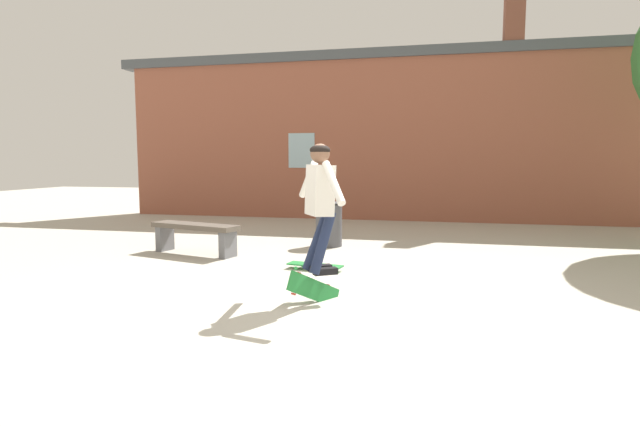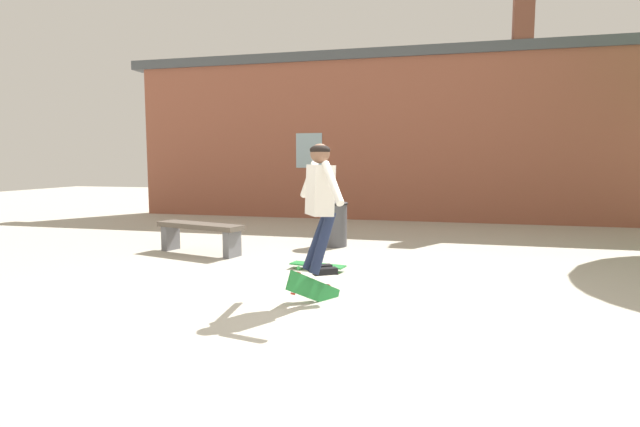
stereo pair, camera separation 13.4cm
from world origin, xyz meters
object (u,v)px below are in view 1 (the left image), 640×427
at_px(skateboard_flipping, 314,290).
at_px(skateboard_resting, 315,265).
at_px(park_bench, 195,232).
at_px(skater, 320,197).
at_px(trash_bin, 329,223).

bearing_deg(skateboard_flipping, skateboard_resting, 47.65).
distance_m(park_bench, skateboard_flipping, 3.46).
distance_m(park_bench, skater, 3.51).
distance_m(trash_bin, skateboard_flipping, 3.60).
bearing_deg(park_bench, skateboard_flipping, -26.96).
bearing_deg(trash_bin, skateboard_resting, -83.79).
bearing_deg(skater, trash_bin, 67.25).
bearing_deg(skateboard_resting, skateboard_flipping, 114.03).
xyz_separation_m(trash_bin, skateboard_flipping, (0.58, -3.54, -0.27)).
distance_m(skater, skateboard_resting, 1.87).
height_order(park_bench, skateboard_flipping, park_bench).
xyz_separation_m(skater, skateboard_resting, (-0.41, 1.47, -1.08)).
bearing_deg(park_bench, skateboard_resting, -3.57).
height_order(park_bench, skater, skater).
distance_m(park_bench, skateboard_resting, 2.34).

